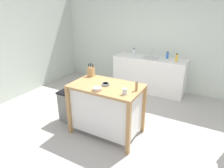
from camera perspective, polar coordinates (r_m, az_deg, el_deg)
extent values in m
plane|color=#ADA8A0|center=(3.66, -0.34, -13.40)|extent=(6.60, 6.60, 0.00)
cube|color=silver|center=(5.32, 12.82, 12.60)|extent=(5.60, 0.10, 2.60)
cube|color=beige|center=(5.59, -21.89, 12.02)|extent=(0.10, 3.05, 2.60)
cube|color=#AD7F4C|center=(3.16, -1.74, -0.69)|extent=(1.18, 0.71, 0.04)
cube|color=white|center=(3.34, -1.66, -7.20)|extent=(1.08, 0.61, 0.78)
cube|color=#AD7F4C|center=(3.43, -12.66, -7.89)|extent=(0.06, 0.06, 0.88)
cube|color=#AD7F4C|center=(2.91, 4.88, -13.39)|extent=(0.06, 0.06, 0.88)
cube|color=#AD7F4C|center=(3.88, -6.41, -3.79)|extent=(0.06, 0.06, 0.88)
cube|color=#AD7F4C|center=(3.43, 9.38, -7.70)|extent=(0.06, 0.06, 0.88)
cube|color=tan|center=(3.57, -6.24, 3.67)|extent=(0.11, 0.09, 0.17)
cylinder|color=black|center=(3.56, -6.90, 5.54)|extent=(0.02, 0.02, 0.06)
cylinder|color=black|center=(3.53, -6.32, 5.61)|extent=(0.02, 0.02, 0.08)
cylinder|color=black|center=(3.51, -5.73, 5.40)|extent=(0.02, 0.02, 0.07)
cylinder|color=beige|center=(2.96, -4.42, -1.46)|extent=(0.15, 0.15, 0.05)
cylinder|color=gray|center=(2.95, -4.43, -1.08)|extent=(0.12, 0.12, 0.01)
cylinder|color=gray|center=(3.14, -1.91, -0.09)|extent=(0.12, 0.12, 0.04)
cylinder|color=#49555B|center=(3.13, -1.91, 0.21)|extent=(0.10, 0.10, 0.01)
cylinder|color=silver|center=(2.82, 3.81, -2.23)|extent=(0.07, 0.07, 0.09)
cylinder|color=#AD7F4C|center=(2.94, 7.29, -0.79)|extent=(0.04, 0.04, 0.14)
sphere|color=#99999E|center=(2.91, 7.36, 0.69)|extent=(0.03, 0.03, 0.03)
cube|color=slate|center=(3.86, -12.61, -6.75)|extent=(0.34, 0.26, 0.60)
cube|color=black|center=(3.72, -13.01, -2.48)|extent=(0.36, 0.28, 0.03)
cube|color=white|center=(5.20, 10.95, 2.87)|extent=(1.85, 0.60, 0.91)
cube|color=silver|center=(5.06, 11.24, 7.50)|extent=(0.44, 0.36, 0.03)
cylinder|color=#B7BCC1|center=(5.18, 11.90, 9.21)|extent=(0.02, 0.02, 0.22)
cylinder|color=yellow|center=(4.83, 18.66, 7.34)|extent=(0.06, 0.06, 0.17)
cylinder|color=black|center=(4.81, 18.80, 8.47)|extent=(0.03, 0.03, 0.02)
cylinder|color=blue|center=(5.05, 16.17, 8.13)|extent=(0.06, 0.06, 0.16)
cylinder|color=black|center=(5.03, 16.28, 9.13)|extent=(0.04, 0.04, 0.02)
cylinder|color=white|center=(5.26, 6.50, 9.42)|extent=(0.07, 0.07, 0.16)
cylinder|color=black|center=(5.24, 6.54, 10.43)|extent=(0.04, 0.04, 0.02)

